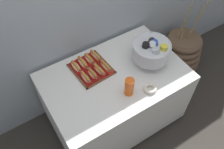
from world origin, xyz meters
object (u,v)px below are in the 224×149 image
(hot_dog_4, at_px, (76,67))
(hot_dog_7, at_px, (96,56))
(hot_dog_0, at_px, (86,78))
(hot_dog_3, at_px, (106,67))
(cup_stack, at_px, (129,87))
(donut, at_px, (150,88))
(hot_dog_1, at_px, (93,74))
(buffet_table, at_px, (114,97))
(serving_tray, at_px, (91,69))
(punch_bowl, at_px, (151,50))
(hot_dog_5, at_px, (83,63))
(hot_dog_6, at_px, (90,60))
(hot_dog_2, at_px, (99,70))
(floor_vase, at_px, (180,54))

(hot_dog_4, bearing_deg, hot_dog_7, 4.40)
(hot_dog_0, distance_m, hot_dog_3, 0.23)
(cup_stack, distance_m, donut, 0.21)
(hot_dog_1, distance_m, hot_dog_4, 0.18)
(hot_dog_0, height_order, cup_stack, cup_stack)
(buffet_table, height_order, hot_dog_3, hot_dog_3)
(hot_dog_1, xyz_separation_m, hot_dog_4, (-0.09, 0.16, -0.00))
(serving_tray, distance_m, punch_bowl, 0.59)
(hot_dog_5, distance_m, hot_dog_6, 0.08)
(buffet_table, height_order, hot_dog_6, hot_dog_6)
(hot_dog_4, bearing_deg, hot_dog_5, 4.40)
(hot_dog_4, distance_m, donut, 0.71)
(hot_dog_2, bearing_deg, serving_tray, 118.84)
(hot_dog_0, xyz_separation_m, hot_dog_3, (0.22, 0.02, -0.00))
(hot_dog_2, relative_size, hot_dog_4, 1.03)
(buffet_table, xyz_separation_m, hot_dog_7, (-0.04, 0.28, 0.39))
(hot_dog_3, xyz_separation_m, donut, (0.20, -0.41, -0.02))
(hot_dog_7, bearing_deg, hot_dog_6, -175.60)
(hot_dog_2, height_order, donut, hot_dog_2)
(hot_dog_3, height_order, donut, hot_dog_3)
(donut, bearing_deg, hot_dog_3, 116.61)
(hot_dog_6, distance_m, punch_bowl, 0.59)
(hot_dog_1, distance_m, donut, 0.53)
(hot_dog_0, distance_m, hot_dog_2, 0.15)
(floor_vase, distance_m, cup_stack, 1.33)
(buffet_table, relative_size, floor_vase, 1.21)
(serving_tray, height_order, donut, donut)
(hot_dog_3, bearing_deg, serving_tray, 148.14)
(hot_dog_4, height_order, hot_dog_7, hot_dog_7)
(cup_stack, height_order, donut, cup_stack)
(hot_dog_3, distance_m, hot_dog_5, 0.22)
(buffet_table, relative_size, hot_dog_4, 7.77)
(hot_dog_1, height_order, hot_dog_7, same)
(buffet_table, xyz_separation_m, cup_stack, (-0.00, -0.23, 0.45))
(hot_dog_3, distance_m, hot_dog_4, 0.28)
(serving_tray, xyz_separation_m, hot_dog_0, (-0.11, -0.09, 0.03))
(hot_dog_1, relative_size, hot_dog_3, 0.85)
(hot_dog_1, distance_m, hot_dog_2, 0.08)
(floor_vase, relative_size, punch_bowl, 3.04)
(hot_dog_2, relative_size, donut, 1.43)
(floor_vase, relative_size, hot_dog_2, 6.21)
(donut, bearing_deg, buffet_table, 120.97)
(hot_dog_7, relative_size, punch_bowl, 0.49)
(serving_tray, relative_size, hot_dog_6, 2.46)
(hot_dog_5, bearing_deg, hot_dog_6, 4.40)
(hot_dog_2, distance_m, donut, 0.49)
(buffet_table, distance_m, hot_dog_1, 0.44)
(buffet_table, distance_m, hot_dog_6, 0.49)
(hot_dog_6, height_order, donut, hot_dog_6)
(hot_dog_5, xyz_separation_m, donut, (0.37, -0.56, -0.02))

